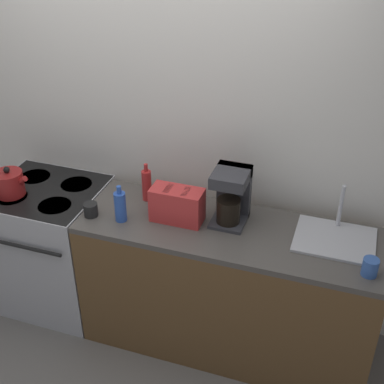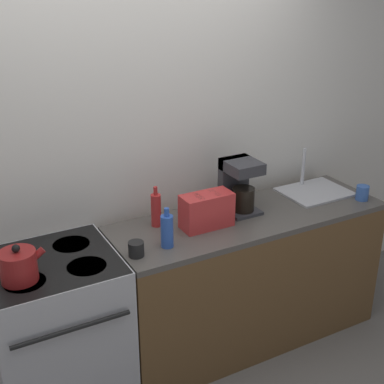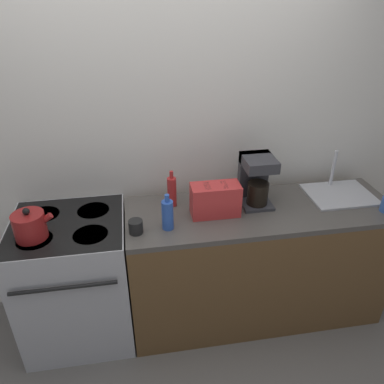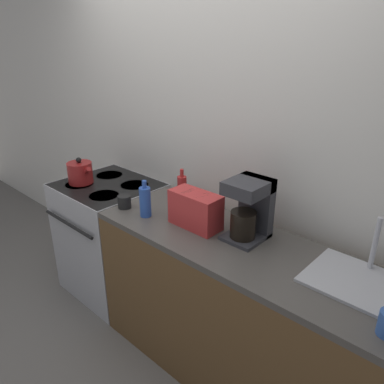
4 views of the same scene
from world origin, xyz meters
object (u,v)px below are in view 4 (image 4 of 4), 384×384
object	(u,v)px
toaster	(195,210)
cup_black	(124,202)
bottle_blue	(145,201)
coffee_maker	(250,208)
bottle_red	(182,191)
kettle	(80,173)
stove	(112,236)

from	to	relation	value
toaster	cup_black	distance (m)	0.53
toaster	bottle_blue	distance (m)	0.33
coffee_maker	bottle_red	xyz separation A→B (m)	(-0.55, 0.05, -0.07)
kettle	bottle_red	xyz separation A→B (m)	(0.85, 0.22, 0.02)
toaster	coffee_maker	world-z (taller)	coffee_maker
stove	toaster	bearing A→B (deg)	-2.29
toaster	kettle	bearing A→B (deg)	-176.32
bottle_red	cup_black	bearing A→B (deg)	-131.91
kettle	bottle_red	size ratio (longest dim) A/B	0.92
kettle	bottle_blue	xyz separation A→B (m)	(0.79, -0.04, 0.02)
bottle_blue	coffee_maker	bearing A→B (deg)	19.61
toaster	bottle_blue	xyz separation A→B (m)	(-0.31, -0.11, -0.01)
kettle	toaster	size ratio (longest dim) A/B	0.75
stove	bottle_red	distance (m)	0.88
kettle	bottle_red	world-z (taller)	bottle_red
kettle	coffee_maker	xyz separation A→B (m)	(1.40, 0.18, 0.09)
bottle_red	cup_black	xyz separation A→B (m)	(-0.25, -0.28, -0.06)
stove	coffee_maker	world-z (taller)	coffee_maker
stove	kettle	bearing A→B (deg)	-147.66
bottle_red	cup_black	distance (m)	0.38
stove	bottle_blue	size ratio (longest dim) A/B	3.92
bottle_red	coffee_maker	bearing A→B (deg)	-4.72
cup_black	bottle_blue	bearing A→B (deg)	4.27
bottle_red	bottle_blue	xyz separation A→B (m)	(-0.06, -0.26, -0.01)
stove	kettle	world-z (taller)	kettle
bottle_blue	stove	bearing A→B (deg)	166.64
toaster	cup_black	xyz separation A→B (m)	(-0.51, -0.12, -0.06)
toaster	coffee_maker	distance (m)	0.32
coffee_maker	cup_black	distance (m)	0.85
bottle_blue	kettle	bearing A→B (deg)	177.21
toaster	cup_black	size ratio (longest dim) A/B	3.60
coffee_maker	bottle_red	bearing A→B (deg)	175.28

